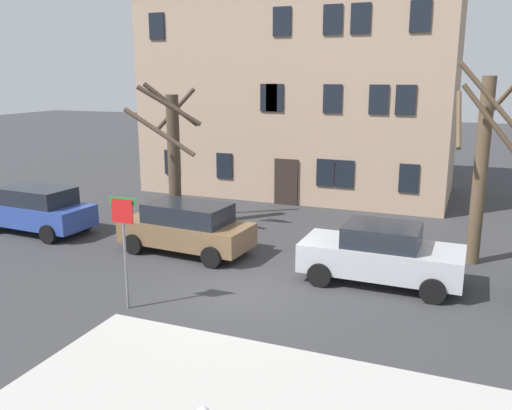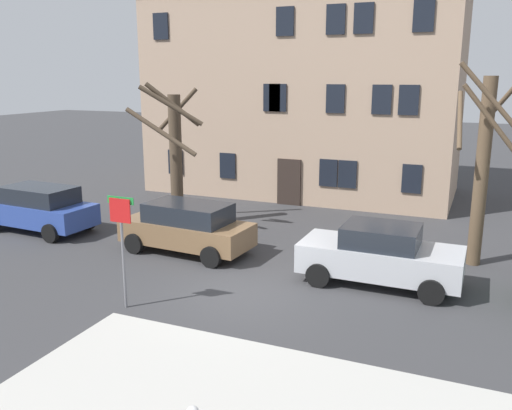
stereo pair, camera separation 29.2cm
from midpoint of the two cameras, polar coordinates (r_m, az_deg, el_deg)
ground_plane at (r=14.99m, az=-1.83°, el=-9.18°), size 120.00×120.00×0.00m
building_main at (r=27.60m, az=4.44°, el=13.62°), size 15.22×7.35×11.52m
tree_bare_near at (r=20.83m, az=-9.13°, el=5.41°), size 2.66×2.65×5.55m
tree_bare_mid at (r=17.70m, az=22.24°, el=4.26°), size 2.29×2.55×6.39m
car_blue_wagon at (r=21.94m, az=-22.49°, el=-0.38°), size 4.51×2.23×1.73m
car_brown_wagon at (r=18.08m, az=-7.77°, el=-2.33°), size 4.51×2.26×1.69m
car_silver_sedan at (r=15.73m, az=12.50°, el=-5.06°), size 4.48×2.12×1.71m
street_sign_pole at (r=13.76m, az=-14.33°, el=-2.77°), size 0.76×0.07×2.90m
bicycle_leaning at (r=20.69m, az=-7.67°, el=-1.77°), size 1.69×0.55×1.03m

